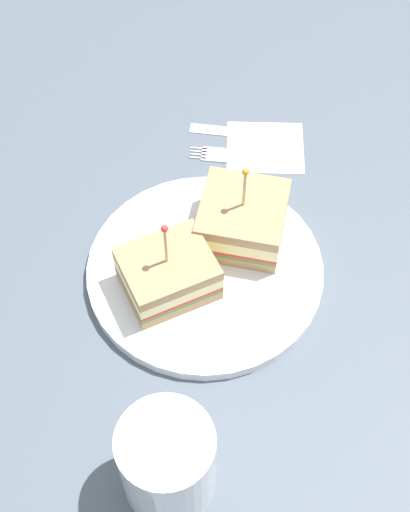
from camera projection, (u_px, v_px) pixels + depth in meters
ground_plane at (205, 279)px, 76.75cm from camera, size 118.89×118.89×2.00cm
plate at (205, 270)px, 75.39cm from camera, size 24.41×24.41×1.28cm
sandwich_half_front at (168, 274)px, 71.60cm from camera, size 10.69×11.18×10.12cm
sandwich_half_back at (242, 219)px, 75.22cm from camera, size 11.18×11.22×10.31cm
drink_glass at (168, 464)px, 59.96cm from camera, size 7.97×7.97×9.91cm
napkin at (265, 147)px, 85.99cm from camera, size 11.94×11.64×0.15cm
fork at (231, 155)px, 85.10cm from camera, size 11.81×6.72×0.35cm
knife at (237, 132)px, 87.25cm from camera, size 12.16×6.52×0.35cm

